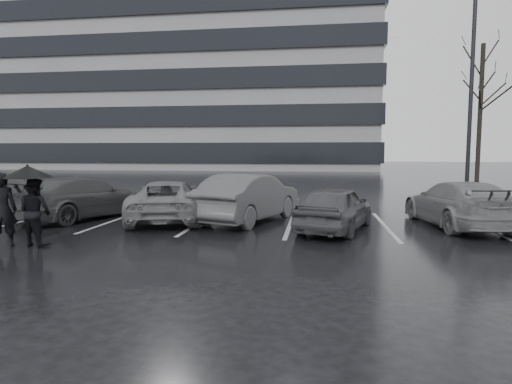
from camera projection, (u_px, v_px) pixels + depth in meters
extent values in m
plane|color=black|center=(260.00, 240.00, 10.69)|extent=(160.00, 160.00, 0.00)
cube|color=gray|center=(149.00, 66.00, 59.71)|extent=(60.00, 25.00, 28.00)
cube|color=black|center=(151.00, 152.00, 60.87)|extent=(60.60, 25.60, 2.20)
cube|color=black|center=(151.00, 124.00, 60.48)|extent=(60.60, 25.60, 2.20)
cube|color=black|center=(150.00, 95.00, 60.10)|extent=(60.60, 25.60, 2.20)
cube|color=black|center=(149.00, 66.00, 59.71)|extent=(60.60, 25.60, 2.20)
cube|color=black|center=(148.00, 37.00, 59.33)|extent=(60.60, 25.60, 2.20)
cube|color=black|center=(148.00, 7.00, 58.94)|extent=(60.60, 25.60, 2.20)
imported|color=black|center=(335.00, 208.00, 11.87)|extent=(2.54, 4.01, 1.27)
imported|color=#2F2F31|center=(249.00, 198.00, 13.45)|extent=(2.98, 4.81, 1.50)
imported|color=#535356|center=(168.00, 201.00, 13.63)|extent=(3.14, 4.93, 1.27)
imported|color=black|center=(83.00, 198.00, 14.05)|extent=(3.33, 5.04, 1.36)
imported|color=#535356|center=(458.00, 204.00, 12.50)|extent=(2.50, 4.84, 1.34)
imported|color=black|center=(2.00, 210.00, 9.80)|extent=(0.76, 0.70, 1.73)
imported|color=black|center=(35.00, 212.00, 9.96)|extent=(0.90, 0.78, 1.60)
cylinder|color=black|center=(30.00, 211.00, 10.02)|extent=(0.02, 0.02, 1.63)
cone|color=black|center=(28.00, 172.00, 9.93)|extent=(1.12, 1.12, 0.29)
sphere|color=black|center=(27.00, 165.00, 9.92)|extent=(0.05, 0.05, 0.05)
cylinder|color=gray|center=(466.00, 202.00, 17.84)|extent=(0.51, 0.51, 0.20)
cylinder|color=black|center=(471.00, 92.00, 17.40)|extent=(0.16, 0.16, 9.21)
cube|color=#B7B7B9|center=(38.00, 217.00, 14.24)|extent=(0.12, 5.00, 0.00)
cube|color=#B7B7B9|center=(118.00, 219.00, 13.85)|extent=(0.12, 5.00, 0.00)
cube|color=#B7B7B9|center=(202.00, 221.00, 13.46)|extent=(0.12, 5.00, 0.00)
cube|color=#B7B7B9|center=(290.00, 223.00, 13.07)|extent=(0.12, 5.00, 0.00)
cube|color=#B7B7B9|center=(385.00, 226.00, 12.68)|extent=(0.12, 5.00, 0.00)
cube|color=#B7B7B9|center=(485.00, 228.00, 12.29)|extent=(0.12, 5.00, 0.00)
cylinder|color=black|center=(480.00, 117.00, 25.50)|extent=(0.26, 0.26, 8.50)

